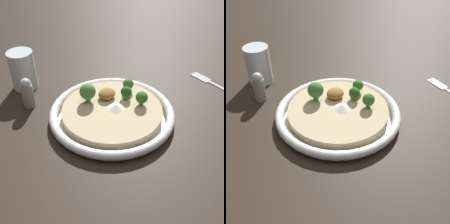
% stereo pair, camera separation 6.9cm
% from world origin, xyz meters
% --- Properties ---
extents(ground_plane, '(6.00, 6.00, 0.00)m').
position_xyz_m(ground_plane, '(0.00, 0.00, 0.00)').
color(ground_plane, '#2D231C').
extents(risotto_bowl, '(0.31, 0.31, 0.03)m').
position_xyz_m(risotto_bowl, '(0.00, 0.00, 0.02)').
color(risotto_bowl, white).
rests_on(risotto_bowl, ground_plane).
extents(cheese_sprinkle, '(0.04, 0.04, 0.01)m').
position_xyz_m(cheese_sprinkle, '(0.01, -0.01, 0.04)').
color(cheese_sprinkle, white).
rests_on(cheese_sprinkle, risotto_bowl).
extents(crispy_onion_garnish, '(0.05, 0.04, 0.02)m').
position_xyz_m(crispy_onion_garnish, '(0.03, 0.04, 0.04)').
color(crispy_onion_garnish, olive).
rests_on(crispy_onion_garnish, risotto_bowl).
extents(broccoli_back_right, '(0.03, 0.03, 0.03)m').
position_xyz_m(broccoli_back_right, '(0.09, 0.02, 0.05)').
color(broccoli_back_right, '#668E47').
rests_on(broccoli_back_right, risotto_bowl).
extents(broccoli_front_right, '(0.03, 0.03, 0.04)m').
position_xyz_m(broccoli_front_right, '(0.06, -0.05, 0.05)').
color(broccoli_front_right, '#759E4C').
rests_on(broccoli_front_right, risotto_bowl).
extents(broccoli_right, '(0.03, 0.03, 0.03)m').
position_xyz_m(broccoli_right, '(0.06, -0.00, 0.05)').
color(broccoli_right, '#668E47').
rests_on(broccoli_right, risotto_bowl).
extents(broccoli_back, '(0.04, 0.04, 0.05)m').
position_xyz_m(broccoli_back, '(-0.02, 0.06, 0.06)').
color(broccoli_back, '#84A856').
rests_on(broccoli_back, risotto_bowl).
extents(drinking_glass, '(0.07, 0.07, 0.11)m').
position_xyz_m(drinking_glass, '(-0.05, 0.28, 0.05)').
color(drinking_glass, silver).
rests_on(drinking_glass, ground_plane).
extents(fork_utensil, '(0.06, 0.20, 0.00)m').
position_xyz_m(fork_utensil, '(0.31, -0.13, 0.00)').
color(fork_utensil, '#B7B7BC').
rests_on(fork_utensil, ground_plane).
extents(pepper_shaker, '(0.03, 0.03, 0.08)m').
position_xyz_m(pepper_shaker, '(-0.10, 0.20, 0.04)').
color(pepper_shaker, '#9E9993').
rests_on(pepper_shaker, ground_plane).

